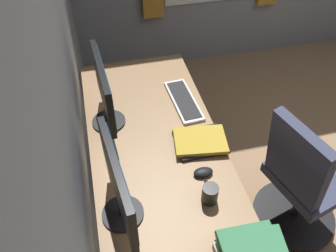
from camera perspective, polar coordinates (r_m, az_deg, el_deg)
name	(u,v)px	position (r m, az deg, el deg)	size (l,w,h in m)	color
wall_back	(53,103)	(1.45, -18.34, 3.60)	(4.59, 0.10, 2.60)	#8C939E
desk	(159,163)	(1.98, -1.41, -6.12)	(1.90, 0.75, 0.73)	#936D47
drawer_pedestal	(156,194)	(2.24, -2.04, -11.01)	(0.40, 0.51, 0.69)	#936D47
monitor_primary	(119,185)	(1.53, -8.09, -9.55)	(0.52, 0.20, 0.41)	black
monitor_secondary	(104,91)	(1.98, -10.40, 5.68)	(0.51, 0.20, 0.42)	black
keyboard_main	(184,101)	(2.25, 2.59, 4.20)	(0.43, 0.17, 0.02)	silver
mouse_main	(203,172)	(1.85, 5.80, -7.56)	(0.06, 0.10, 0.03)	black
book_stack_far	(200,141)	(1.98, 5.31, -2.49)	(0.25, 0.32, 0.04)	black
coffee_mug	(210,193)	(1.73, 6.86, -10.93)	(0.12, 0.08, 0.10)	black
office_chair	(301,183)	(2.30, 21.02, -8.73)	(0.56, 0.60, 0.97)	#383D56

